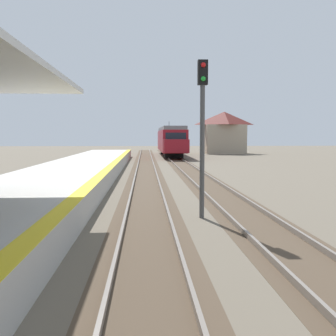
{
  "coord_description": "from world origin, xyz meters",
  "views": [
    {
      "loc": [
        1.83,
        3.23,
        2.75
      ],
      "look_at": [
        2.29,
        11.28,
        2.1
      ],
      "focal_mm": 43.04,
      "sensor_mm": 36.0,
      "label": 1
    }
  ],
  "objects": [
    {
      "name": "station_platform",
      "position": [
        -2.5,
        16.0,
        0.45
      ],
      "size": [
        5.0,
        80.0,
        0.91
      ],
      "color": "#B7B5AD",
      "rests_on": "ground"
    },
    {
      "name": "track_pair_nearest_platform",
      "position": [
        1.9,
        20.0,
        0.05
      ],
      "size": [
        2.34,
        120.0,
        0.16
      ],
      "color": "#4C3D2D",
      "rests_on": "ground"
    },
    {
      "name": "track_pair_middle",
      "position": [
        5.3,
        20.0,
        0.05
      ],
      "size": [
        2.34,
        120.0,
        0.16
      ],
      "color": "#4C3D2D",
      "rests_on": "ground"
    },
    {
      "name": "approaching_train",
      "position": [
        5.3,
        57.07,
        2.18
      ],
      "size": [
        2.93,
        19.6,
        4.76
      ],
      "color": "maroon",
      "rests_on": "ground"
    },
    {
      "name": "rail_signal_post",
      "position": [
        3.72,
        16.44,
        3.19
      ],
      "size": [
        0.32,
        0.34,
        5.2
      ],
      "color": "#4C4C4C",
      "rests_on": "ground"
    },
    {
      "name": "distant_trackside_house",
      "position": [
        14.0,
        64.7,
        3.34
      ],
      "size": [
        6.6,
        5.28,
        6.4
      ],
      "color": "tan",
      "rests_on": "ground"
    }
  ]
}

